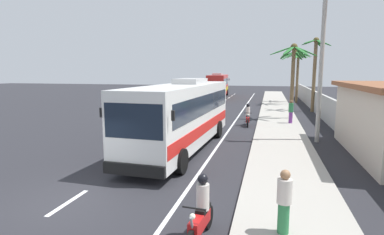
{
  "coord_description": "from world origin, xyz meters",
  "views": [
    {
      "loc": [
        6.02,
        -8.2,
        4.1
      ],
      "look_at": [
        2.16,
        7.25,
        1.7
      ],
      "focal_mm": 28.95,
      "sensor_mm": 36.0,
      "label": 1
    }
  ],
  "objects_px": {
    "palm_nearest": "(315,63)",
    "palm_third": "(293,65)",
    "coach_bus_far_lane": "(218,85)",
    "pedestrian_midwalk": "(284,200)",
    "coach_bus_foreground": "(183,113)",
    "motorcycle_trailing": "(201,214)",
    "utility_pole_mid": "(322,56)",
    "motorcycle_beside_bus": "(248,117)",
    "pedestrian_far_walk": "(291,111)",
    "palm_second": "(294,63)",
    "palm_fourth": "(298,66)"
  },
  "relations": [
    {
      "from": "palm_nearest",
      "to": "palm_third",
      "type": "xyz_separation_m",
      "value": [
        -2.47,
        -6.05,
        -0.3
      ]
    },
    {
      "from": "coach_bus_far_lane",
      "to": "pedestrian_midwalk",
      "type": "xyz_separation_m",
      "value": [
        8.27,
        -40.71,
        -0.98
      ]
    },
    {
      "from": "coach_bus_foreground",
      "to": "palm_third",
      "type": "bearing_deg",
      "value": 62.14
    },
    {
      "from": "motorcycle_trailing",
      "to": "utility_pole_mid",
      "type": "xyz_separation_m",
      "value": [
        4.29,
        11.94,
        4.24
      ]
    },
    {
      "from": "motorcycle_beside_bus",
      "to": "pedestrian_far_walk",
      "type": "distance_m",
      "value": 3.41
    },
    {
      "from": "coach_bus_foreground",
      "to": "pedestrian_midwalk",
      "type": "distance_m",
      "value": 9.38
    },
    {
      "from": "pedestrian_far_walk",
      "to": "palm_second",
      "type": "bearing_deg",
      "value": -118.87
    },
    {
      "from": "pedestrian_midwalk",
      "to": "palm_nearest",
      "type": "distance_m",
      "value": 26.38
    },
    {
      "from": "palm_nearest",
      "to": "utility_pole_mid",
      "type": "bearing_deg",
      "value": -96.08
    },
    {
      "from": "pedestrian_far_walk",
      "to": "palm_third",
      "type": "bearing_deg",
      "value": -118.86
    },
    {
      "from": "palm_nearest",
      "to": "palm_second",
      "type": "height_order",
      "value": "palm_nearest"
    },
    {
      "from": "motorcycle_beside_bus",
      "to": "motorcycle_trailing",
      "type": "xyz_separation_m",
      "value": [
        0.01,
        -16.48,
        -0.01
      ]
    },
    {
      "from": "coach_bus_foreground",
      "to": "palm_fourth",
      "type": "relative_size",
      "value": 1.68
    },
    {
      "from": "pedestrian_midwalk",
      "to": "palm_nearest",
      "type": "xyz_separation_m",
      "value": [
        3.88,
        25.81,
        3.87
      ]
    },
    {
      "from": "pedestrian_midwalk",
      "to": "pedestrian_far_walk",
      "type": "height_order",
      "value": "pedestrian_far_walk"
    },
    {
      "from": "coach_bus_foreground",
      "to": "palm_third",
      "type": "height_order",
      "value": "palm_third"
    },
    {
      "from": "motorcycle_trailing",
      "to": "utility_pole_mid",
      "type": "relative_size",
      "value": 0.21
    },
    {
      "from": "pedestrian_far_walk",
      "to": "palm_nearest",
      "type": "height_order",
      "value": "palm_nearest"
    },
    {
      "from": "palm_second",
      "to": "palm_fourth",
      "type": "xyz_separation_m",
      "value": [
        0.71,
        3.33,
        -0.34
      ]
    },
    {
      "from": "coach_bus_far_lane",
      "to": "palm_third",
      "type": "bearing_deg",
      "value": -65.21
    },
    {
      "from": "pedestrian_far_walk",
      "to": "palm_fourth",
      "type": "relative_size",
      "value": 0.26
    },
    {
      "from": "motorcycle_beside_bus",
      "to": "palm_third",
      "type": "xyz_separation_m",
      "value": [
        3.37,
        3.85,
        3.88
      ]
    },
    {
      "from": "coach_bus_far_lane",
      "to": "utility_pole_mid",
      "type": "height_order",
      "value": "utility_pole_mid"
    },
    {
      "from": "utility_pole_mid",
      "to": "palm_nearest",
      "type": "bearing_deg",
      "value": 83.92
    },
    {
      "from": "pedestrian_midwalk",
      "to": "utility_pole_mid",
      "type": "bearing_deg",
      "value": 38.69
    },
    {
      "from": "coach_bus_far_lane",
      "to": "palm_second",
      "type": "height_order",
      "value": "palm_second"
    },
    {
      "from": "pedestrian_far_walk",
      "to": "palm_third",
      "type": "height_order",
      "value": "palm_third"
    },
    {
      "from": "pedestrian_far_walk",
      "to": "palm_nearest",
      "type": "xyz_separation_m",
      "value": [
        2.66,
        8.69,
        3.79
      ]
    },
    {
      "from": "coach_bus_foreground",
      "to": "utility_pole_mid",
      "type": "height_order",
      "value": "utility_pole_mid"
    },
    {
      "from": "pedestrian_midwalk",
      "to": "pedestrian_far_walk",
      "type": "relative_size",
      "value": 0.92
    },
    {
      "from": "utility_pole_mid",
      "to": "palm_second",
      "type": "distance_m",
      "value": 20.22
    },
    {
      "from": "motorcycle_beside_bus",
      "to": "palm_fourth",
      "type": "bearing_deg",
      "value": 75.4
    },
    {
      "from": "utility_pole_mid",
      "to": "palm_fourth",
      "type": "xyz_separation_m",
      "value": [
        0.66,
        23.55,
        -0.19
      ]
    },
    {
      "from": "pedestrian_midwalk",
      "to": "palm_nearest",
      "type": "bearing_deg",
      "value": 41.77
    },
    {
      "from": "coach_bus_foreground",
      "to": "palm_nearest",
      "type": "distance_m",
      "value": 20.02
    },
    {
      "from": "coach_bus_foreground",
      "to": "coach_bus_far_lane",
      "type": "distance_m",
      "value": 32.89
    },
    {
      "from": "pedestrian_midwalk",
      "to": "pedestrian_far_walk",
      "type": "distance_m",
      "value": 17.16
    },
    {
      "from": "coach_bus_foreground",
      "to": "pedestrian_midwalk",
      "type": "relative_size",
      "value": 7.03
    },
    {
      "from": "palm_second",
      "to": "palm_third",
      "type": "relative_size",
      "value": 1.04
    },
    {
      "from": "coach_bus_far_lane",
      "to": "motorcycle_beside_bus",
      "type": "xyz_separation_m",
      "value": [
        6.31,
        -24.8,
        -1.29
      ]
    },
    {
      "from": "palm_nearest",
      "to": "palm_second",
      "type": "relative_size",
      "value": 1.12
    },
    {
      "from": "motorcycle_beside_bus",
      "to": "palm_nearest",
      "type": "bearing_deg",
      "value": 59.48
    },
    {
      "from": "coach_bus_far_lane",
      "to": "motorcycle_beside_bus",
      "type": "bearing_deg",
      "value": -75.72
    },
    {
      "from": "palm_nearest",
      "to": "palm_third",
      "type": "distance_m",
      "value": 6.54
    },
    {
      "from": "motorcycle_beside_bus",
      "to": "pedestrian_midwalk",
      "type": "bearing_deg",
      "value": -83.0
    },
    {
      "from": "coach_bus_far_lane",
      "to": "motorcycle_trailing",
      "type": "distance_m",
      "value": 41.78
    },
    {
      "from": "palm_third",
      "to": "palm_nearest",
      "type": "bearing_deg",
      "value": 67.81
    },
    {
      "from": "coach_bus_far_lane",
      "to": "pedestrian_far_walk",
      "type": "xyz_separation_m",
      "value": [
        9.48,
        -23.6,
        -0.9
      ]
    },
    {
      "from": "pedestrian_far_walk",
      "to": "palm_fourth",
      "type": "bearing_deg",
      "value": -120.34
    },
    {
      "from": "palm_nearest",
      "to": "palm_second",
      "type": "xyz_separation_m",
      "value": [
        -1.59,
        5.79,
        0.2
      ]
    }
  ]
}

